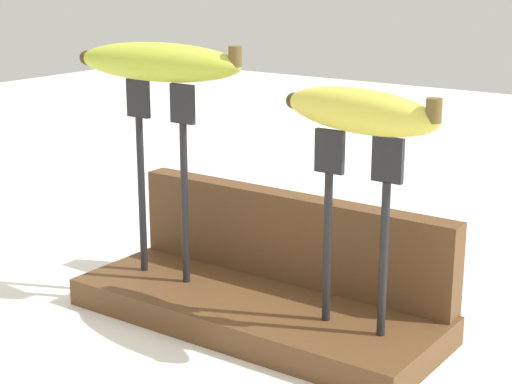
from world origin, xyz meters
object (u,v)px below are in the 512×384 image
at_px(fork_stand_left, 162,163).
at_px(banana_raised_left, 159,62).
at_px(banana_raised_right, 359,111).
at_px(fork_stand_right, 356,213).

relative_size(fork_stand_left, banana_raised_left, 1.09).
bearing_deg(banana_raised_left, banana_raised_right, 0.01).
bearing_deg(fork_stand_right, banana_raised_right, 169.16).
distance_m(banana_raised_left, banana_raised_right, 0.21).
bearing_deg(fork_stand_left, fork_stand_right, -0.00).
bearing_deg(banana_raised_right, fork_stand_left, -180.00).
height_order(fork_stand_left, banana_raised_right, banana_raised_right).
bearing_deg(banana_raised_right, fork_stand_right, -10.84).
bearing_deg(banana_raised_left, fork_stand_right, 0.00).
distance_m(fork_stand_left, banana_raised_left, 0.09).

